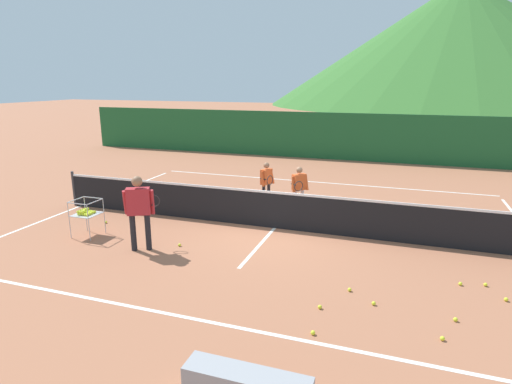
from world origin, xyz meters
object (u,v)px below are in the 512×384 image
tennis_net (275,210)px  tennis_ball_6 (442,338)px  tennis_ball_2 (350,290)px  tennis_ball_8 (485,285)px  instructor (139,206)px  tennis_ball_5 (313,333)px  tennis_ball_7 (180,245)px  tennis_ball_0 (506,299)px  tennis_ball_3 (460,284)px  tennis_ball_10 (106,222)px  student_1 (299,185)px  tennis_ball_1 (456,319)px  student_0 (266,179)px  tennis_ball_4 (320,307)px  tennis_ball_9 (374,303)px  ball_cart (86,213)px

tennis_net → tennis_ball_6: bearing=-46.2°
tennis_ball_6 → tennis_ball_2: bearing=143.9°
tennis_net → tennis_ball_8: tennis_net is taller
instructor → tennis_ball_5: (4.28, -1.99, -0.98)m
tennis_ball_6 → tennis_ball_7: (-5.40, 1.96, 0.00)m
tennis_ball_0 → tennis_ball_3: size_ratio=1.00×
tennis_ball_8 → tennis_ball_10: bearing=175.7°
tennis_ball_2 → student_1: bearing=114.5°
tennis_ball_1 → instructor: bearing=171.9°
tennis_ball_2 → tennis_ball_10: (-6.58, 1.69, 0.00)m
student_0 → tennis_ball_5: student_0 is taller
tennis_ball_1 → tennis_ball_3: same height
student_1 → tennis_ball_0: student_1 is taller
tennis_ball_4 → tennis_ball_5: size_ratio=1.00×
tennis_ball_1 → tennis_ball_10: same height
tennis_ball_3 → tennis_ball_9: same height
student_1 → tennis_ball_7: 4.03m
tennis_ball_2 → tennis_ball_10: size_ratio=1.00×
student_1 → tennis_ball_9: 5.33m
tennis_ball_5 → tennis_ball_7: bearing=145.8°
tennis_ball_0 → tennis_ball_4: (-2.98, -1.29, 0.00)m
tennis_net → ball_cart: (-4.16, -2.00, 0.09)m
student_1 → tennis_ball_9: student_1 is taller
tennis_ball_2 → tennis_ball_4: 0.86m
ball_cart → tennis_ball_5: size_ratio=13.22×
instructor → student_1: bearing=55.6°
tennis_ball_7 → tennis_net: bearing=47.9°
tennis_net → tennis_ball_5: bearing=-66.5°
student_0 → tennis_ball_0: 7.09m
tennis_ball_3 → tennis_ball_8: (0.43, 0.11, 0.00)m
tennis_ball_1 → tennis_ball_2: same height
tennis_ball_2 → student_0: bearing=123.0°
student_1 → tennis_ball_0: 6.00m
student_1 → tennis_ball_5: (1.62, -5.87, -0.76)m
ball_cart → instructor: bearing=-10.6°
tennis_ball_0 → tennis_ball_7: 6.54m
tennis_ball_3 → tennis_ball_7: size_ratio=1.00×
tennis_ball_3 → tennis_ball_10: bearing=174.7°
ball_cart → tennis_ball_0: 9.00m
ball_cart → tennis_ball_10: 1.08m
student_0 → tennis_ball_8: student_0 is taller
tennis_ball_2 → tennis_ball_9: bearing=-38.9°
tennis_ball_0 → instructor: bearing=-179.5°
tennis_ball_2 → tennis_ball_4: size_ratio=1.00×
tennis_net → tennis_ball_8: bearing=-21.2°
tennis_ball_3 → tennis_ball_4: size_ratio=1.00×
student_1 → tennis_ball_6: 6.45m
ball_cart → tennis_ball_6: (7.85, -1.85, -0.56)m
instructor → student_1: 4.71m
tennis_net → tennis_ball_2: size_ratio=186.67×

